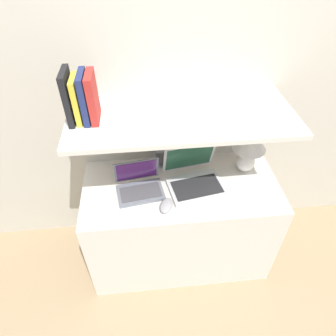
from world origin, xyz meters
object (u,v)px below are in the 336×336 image
at_px(laptop_large, 194,177).
at_px(laptop_small, 139,185).
at_px(router_box, 163,156).
at_px(book_red, 93,97).
at_px(computer_mouse, 166,205).
at_px(book_black, 69,97).
at_px(table_lamp, 249,146).
at_px(book_navy, 85,97).
at_px(book_yellow, 77,100).

xyz_separation_m(laptop_large, laptop_small, (-0.33, -0.03, -0.01)).
relative_size(router_box, book_red, 0.58).
xyz_separation_m(laptop_small, computer_mouse, (0.15, -0.15, -0.02)).
xyz_separation_m(computer_mouse, router_box, (0.02, 0.37, 0.05)).
height_order(laptop_small, computer_mouse, laptop_small).
bearing_deg(router_box, book_black, -163.54).
xyz_separation_m(table_lamp, book_black, (-0.98, -0.04, 0.41)).
xyz_separation_m(computer_mouse, book_navy, (-0.37, 0.23, 0.57)).
relative_size(laptop_large, book_red, 1.53).
xyz_separation_m(book_yellow, book_navy, (0.04, 0.00, 0.01)).
bearing_deg(book_red, computer_mouse, -34.79).
xyz_separation_m(laptop_small, book_navy, (-0.23, 0.08, 0.55)).
relative_size(computer_mouse, book_yellow, 0.58).
distance_m(book_yellow, book_red, 0.08).
bearing_deg(computer_mouse, laptop_small, 133.44).
distance_m(table_lamp, book_navy, 0.99).
height_order(laptop_small, router_box, laptop_small).
relative_size(router_box, book_black, 0.55).
bearing_deg(book_navy, table_lamp, 2.39).
bearing_deg(book_navy, book_yellow, 180.00).
distance_m(table_lamp, laptop_large, 0.38).
height_order(laptop_large, book_red, book_red).
distance_m(laptop_small, book_yellow, 0.60).
height_order(book_navy, book_red, book_navy).
distance_m(laptop_small, book_navy, 0.60).
xyz_separation_m(computer_mouse, book_yellow, (-0.41, 0.23, 0.56)).
bearing_deg(book_navy, laptop_large, -5.40).
distance_m(laptop_small, book_black, 0.64).
height_order(laptop_large, book_navy, book_navy).
bearing_deg(router_box, book_navy, -160.61).
bearing_deg(table_lamp, laptop_small, -170.29).
distance_m(laptop_large, book_yellow, 0.80).
height_order(computer_mouse, router_box, router_box).
relative_size(table_lamp, book_black, 1.13).
bearing_deg(laptop_small, book_black, 165.43).
bearing_deg(router_box, book_yellow, -162.21).
bearing_deg(laptop_small, book_navy, 160.98).
bearing_deg(laptop_large, router_box, 131.89).
relative_size(computer_mouse, book_navy, 0.54).
bearing_deg(laptop_large, laptop_small, -175.64).
bearing_deg(book_yellow, laptop_large, -5.07).
bearing_deg(table_lamp, computer_mouse, -153.10).
xyz_separation_m(laptop_large, book_black, (-0.63, 0.05, 0.54)).
xyz_separation_m(table_lamp, book_yellow, (-0.94, -0.04, 0.39)).
height_order(book_yellow, book_navy, book_navy).
distance_m(laptop_large, book_black, 0.84).
bearing_deg(laptop_large, book_yellow, 174.93).
distance_m(laptop_large, computer_mouse, 0.26).
xyz_separation_m(laptop_small, router_box, (0.16, 0.21, 0.03)).
distance_m(table_lamp, computer_mouse, 0.62).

